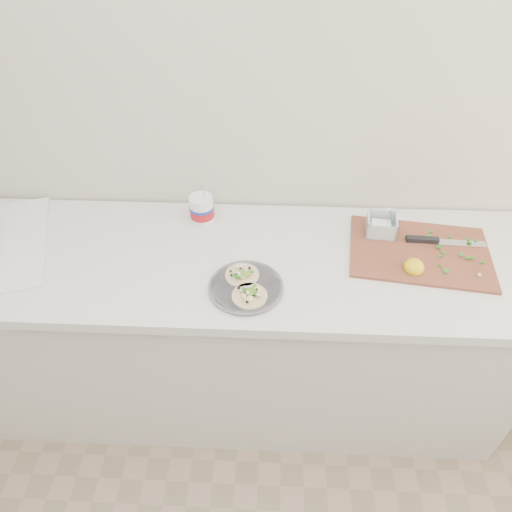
{
  "coord_description": "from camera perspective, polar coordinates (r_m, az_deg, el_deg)",
  "views": [
    {
      "loc": [
        0.22,
        0.19,
        2.01
      ],
      "look_at": [
        0.17,
        1.36,
        0.96
      ],
      "focal_mm": 32.0,
      "sensor_mm": 36.0,
      "label": 1
    }
  ],
  "objects": [
    {
      "name": "cutboard",
      "position": [
        1.77,
        19.48,
        1.13
      ],
      "size": [
        0.54,
        0.41,
        0.08
      ],
      "rotation": [
        0.0,
        0.0,
        -0.13
      ],
      "color": "brown",
      "rests_on": "counter"
    },
    {
      "name": "tub",
      "position": [
        1.79,
        -6.74,
        6.06
      ],
      "size": [
        0.1,
        0.1,
        0.21
      ],
      "rotation": [
        0.0,
        0.0,
        -0.11
      ],
      "color": "white",
      "rests_on": "counter"
    },
    {
      "name": "counter",
      "position": [
        2.01,
        -4.86,
        -9.29
      ],
      "size": [
        2.44,
        0.66,
        0.9
      ],
      "color": "silver",
      "rests_on": "ground"
    },
    {
      "name": "taco_plate",
      "position": [
        1.53,
        -1.29,
        -3.66
      ],
      "size": [
        0.25,
        0.25,
        0.04
      ],
      "rotation": [
        0.0,
        0.0,
        0.04
      ],
      "color": "#5C5C63",
      "rests_on": "counter"
    }
  ]
}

